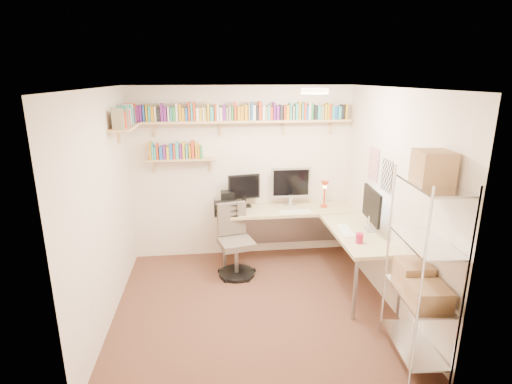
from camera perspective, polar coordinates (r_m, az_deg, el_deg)
The scene contains 6 objects.
ground at distance 4.95m, azimuth -0.38°, elevation -15.72°, with size 3.20×3.20×0.00m, color #4E2B21.
room_shell at distance 4.33m, azimuth -0.36°, elevation 1.96°, with size 3.24×3.04×2.52m.
wall_shelves at distance 5.50m, azimuth -6.31°, elevation 9.92°, with size 3.12×1.09×0.80m.
corner_desk at distance 5.57m, azimuth 5.68°, elevation -3.23°, with size 2.08×2.02×1.35m.
office_chair at distance 5.45m, azimuth -3.00°, elevation -7.66°, with size 0.53×0.53×0.98m.
wire_rack at distance 3.92m, azimuth 22.84°, elevation -7.63°, with size 0.45×0.82×2.01m.
Camera 1 is at (-0.46, -4.17, 2.61)m, focal length 28.00 mm.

